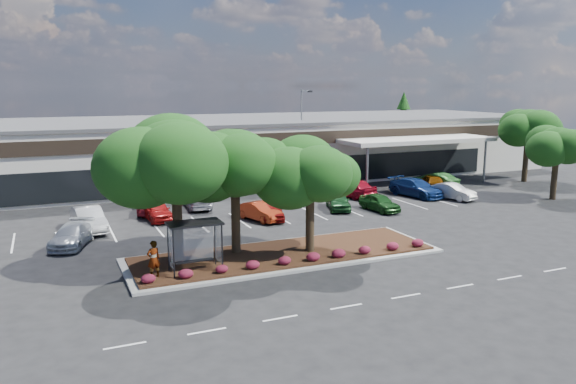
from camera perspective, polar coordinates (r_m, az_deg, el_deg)
name	(u,v)px	position (r m, az deg, el deg)	size (l,w,h in m)	color
ground	(349,273)	(30.07, 6.18, -8.16)	(160.00, 160.00, 0.00)	black
retail_store	(191,149)	(60.63, -9.80, 4.36)	(80.40, 25.20, 6.25)	beige
landscape_island	(284,254)	(32.59, -0.40, -6.36)	(18.00, 6.00, 0.26)	#A7A7A2
lane_markings	(272,228)	(39.02, -1.60, -3.67)	(33.12, 20.06, 0.01)	silver
shrub_row	(299,258)	(30.64, 1.15, -6.73)	(17.00, 0.80, 0.50)	maroon
bus_shelter	(194,232)	(29.35, -9.53, -4.02)	(2.75, 1.55, 2.59)	black
island_tree_west	(176,191)	(30.30, -11.28, 0.07)	(7.20, 7.20, 7.89)	#163D14
island_tree_mid	(235,190)	(31.92, -5.39, 0.24)	(6.60, 6.60, 7.32)	#163D14
island_tree_east	(310,196)	(32.10, 2.26, -0.40)	(5.80, 5.80, 6.50)	#163D14
tree_east_near	(556,162)	(53.49, 25.55, 2.75)	(5.60, 5.60, 6.51)	#163D14
tree_east_far	(527,145)	(62.45, 23.10, 4.45)	(6.40, 6.40, 7.62)	#163D14
conifer_north_east	(403,122)	(84.06, 11.60, 6.95)	(3.96, 3.96, 9.00)	#163D14
person_waiting	(154,259)	(28.91, -13.50, -6.64)	(0.70, 0.46, 1.91)	#594C47
light_pole	(302,141)	(58.35, 1.46, 5.24)	(1.43, 0.51, 9.38)	#A7A7A2
car_0	(72,235)	(37.09, -21.09, -4.11)	(1.86, 4.58, 1.33)	#AAB1B7
car_1	(89,219)	(40.37, -19.59, -2.64)	(1.71, 4.89, 1.61)	silver
car_2	(157,211)	(42.24, -13.19, -1.86)	(1.67, 4.15, 1.41)	#9F1010
car_3	(272,210)	(41.41, -1.65, -1.86)	(1.62, 4.03, 1.37)	maroon
car_4	(260,211)	(41.13, -2.89, -1.99)	(1.40, 4.02, 1.32)	maroon
car_5	(338,201)	(44.87, 5.12, -0.90)	(1.65, 4.11, 1.40)	#194A20
car_6	(380,202)	(44.79, 9.28, -1.05)	(1.59, 3.96, 1.35)	#194B19
car_7	(416,188)	(51.24, 12.89, 0.42)	(2.19, 5.38, 1.56)	navy
car_8	(452,191)	(50.82, 16.33, 0.06)	(1.45, 4.17, 1.37)	#B3B3B3
car_10	(150,204)	(44.72, -13.82, -1.24)	(1.90, 4.66, 1.35)	maroon
car_11	(206,193)	(48.46, -8.37, -0.11)	(1.46, 4.19, 1.38)	#B8B8B8
car_12	(197,200)	(45.83, -9.21, -0.76)	(1.94, 4.76, 1.38)	#9FA1AA
car_13	(286,189)	(49.96, -0.20, 0.30)	(1.58, 3.92, 1.33)	maroon
car_14	(351,187)	(50.08, 6.41, 0.47)	(2.00, 4.96, 1.69)	maroon
car_16	(432,182)	(55.01, 14.39, 1.00)	(1.75, 4.35, 1.48)	#693403
car_17	(434,181)	(55.59, 14.66, 1.12)	(1.64, 4.70, 1.55)	#20521E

